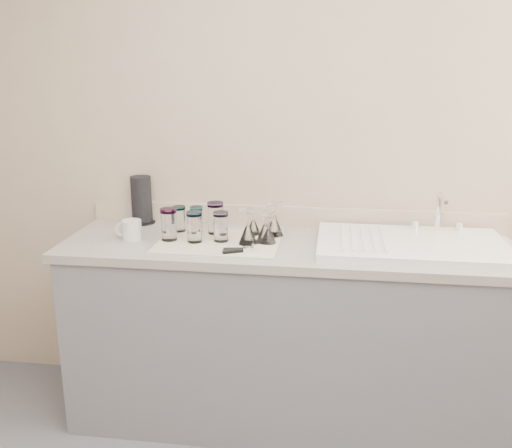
# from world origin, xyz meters

# --- Properties ---
(room_envelope) EXTENTS (3.54, 3.50, 2.52)m
(room_envelope) POSITION_xyz_m (0.00, 0.00, 1.56)
(room_envelope) COLOR #55555A
(room_envelope) RESTS_ON ground
(counter_unit) EXTENTS (2.06, 0.62, 0.90)m
(counter_unit) POSITION_xyz_m (0.00, 1.20, 0.45)
(counter_unit) COLOR slate
(counter_unit) RESTS_ON ground
(sink_unit) EXTENTS (0.82, 0.50, 0.22)m
(sink_unit) POSITION_xyz_m (0.55, 1.20, 0.92)
(sink_unit) COLOR white
(sink_unit) RESTS_ON counter_unit
(dish_towel) EXTENTS (0.55, 0.42, 0.01)m
(dish_towel) POSITION_xyz_m (-0.31, 1.17, 0.90)
(dish_towel) COLOR silver
(dish_towel) RESTS_ON counter_unit
(tumbler_teal) EXTENTS (0.06, 0.06, 0.12)m
(tumbler_teal) POSITION_xyz_m (-0.53, 1.30, 0.97)
(tumbler_teal) COLOR white
(tumbler_teal) RESTS_ON dish_towel
(tumbler_cyan) EXTENTS (0.06, 0.06, 0.12)m
(tumbler_cyan) POSITION_xyz_m (-0.45, 1.30, 0.97)
(tumbler_cyan) COLOR white
(tumbler_cyan) RESTS_ON dish_towel
(tumbler_purple) EXTENTS (0.08, 0.08, 0.15)m
(tumbler_purple) POSITION_xyz_m (-0.35, 1.28, 0.99)
(tumbler_purple) COLOR white
(tumbler_purple) RESTS_ON dish_towel
(tumbler_magenta) EXTENTS (0.07, 0.07, 0.15)m
(tumbler_magenta) POSITION_xyz_m (-0.54, 1.15, 0.98)
(tumbler_magenta) COLOR white
(tumbler_magenta) RESTS_ON dish_towel
(tumbler_blue) EXTENTS (0.07, 0.07, 0.14)m
(tumbler_blue) POSITION_xyz_m (-0.42, 1.14, 0.98)
(tumbler_blue) COLOR white
(tumbler_blue) RESTS_ON dish_towel
(tumbler_lavender) EXTENTS (0.07, 0.07, 0.14)m
(tumbler_lavender) POSITION_xyz_m (-0.30, 1.17, 0.98)
(tumbler_lavender) COLOR white
(tumbler_lavender) RESTS_ON dish_towel
(goblet_back_left) EXTENTS (0.07, 0.07, 0.12)m
(goblet_back_left) POSITION_xyz_m (-0.17, 1.30, 0.95)
(goblet_back_left) COLOR white
(goblet_back_left) RESTS_ON dish_towel
(goblet_back_right) EXTENTS (0.09, 0.09, 0.16)m
(goblet_back_right) POSITION_xyz_m (-0.07, 1.29, 0.96)
(goblet_back_right) COLOR white
(goblet_back_right) RESTS_ON dish_towel
(goblet_front_left) EXTENTS (0.09, 0.09, 0.15)m
(goblet_front_left) POSITION_xyz_m (-0.17, 1.14, 0.96)
(goblet_front_left) COLOR white
(goblet_front_left) RESTS_ON dish_towel
(goblet_front_right) EXTENTS (0.07, 0.07, 0.12)m
(goblet_front_right) POSITION_xyz_m (-0.08, 1.17, 0.95)
(goblet_front_right) COLOR white
(goblet_front_right) RESTS_ON dish_towel
(goblet_extra) EXTENTS (0.09, 0.09, 0.15)m
(goblet_extra) POSITION_xyz_m (-0.10, 1.18, 0.96)
(goblet_extra) COLOR white
(goblet_extra) RESTS_ON dish_towel
(can_opener) EXTENTS (0.14, 0.08, 0.02)m
(can_opener) POSITION_xyz_m (-0.19, 1.02, 0.92)
(can_opener) COLOR silver
(can_opener) RESTS_ON dish_towel
(white_mug) EXTENTS (0.13, 0.09, 0.09)m
(white_mug) POSITION_xyz_m (-0.72, 1.16, 0.95)
(white_mug) COLOR silver
(white_mug) RESTS_ON counter_unit
(paper_towel_roll) EXTENTS (0.13, 0.13, 0.24)m
(paper_towel_roll) POSITION_xyz_m (-0.76, 1.44, 1.02)
(paper_towel_roll) COLOR black
(paper_towel_roll) RESTS_ON counter_unit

